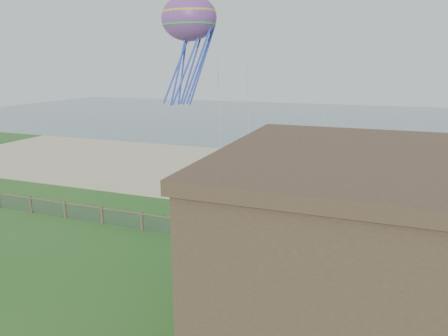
# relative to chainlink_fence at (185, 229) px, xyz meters

# --- Properties ---
(ground) EXTENTS (160.00, 160.00, 0.00)m
(ground) POSITION_rel_chainlink_fence_xyz_m (0.00, -6.00, -0.55)
(ground) COLOR #265F20
(ground) RESTS_ON ground
(sand_beach) EXTENTS (72.00, 20.00, 0.02)m
(sand_beach) POSITION_rel_chainlink_fence_xyz_m (0.00, 16.00, -0.55)
(sand_beach) COLOR #C3B18D
(sand_beach) RESTS_ON ground
(ocean) EXTENTS (160.00, 68.00, 0.02)m
(ocean) POSITION_rel_chainlink_fence_xyz_m (0.00, 60.00, -0.55)
(ocean) COLOR slate
(ocean) RESTS_ON ground
(chainlink_fence) EXTENTS (36.20, 0.20, 1.25)m
(chainlink_fence) POSITION_rel_chainlink_fence_xyz_m (0.00, 0.00, 0.00)
(chainlink_fence) COLOR #4D412B
(chainlink_fence) RESTS_ON ground
(motel_deck) EXTENTS (15.00, 2.00, 0.50)m
(motel_deck) POSITION_rel_chainlink_fence_xyz_m (13.00, -1.00, -0.30)
(motel_deck) COLOR brown
(motel_deck) RESTS_ON ground
(picnic_table) EXTENTS (1.81, 1.56, 0.65)m
(picnic_table) POSITION_rel_chainlink_fence_xyz_m (7.77, -1.00, -0.22)
(picnic_table) COLOR brown
(picnic_table) RESTS_ON ground
(octopus_kite) EXTENTS (3.94, 3.00, 7.56)m
(octopus_kite) POSITION_rel_chainlink_fence_xyz_m (-1.74, 4.83, 10.59)
(octopus_kite) COLOR #E42455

